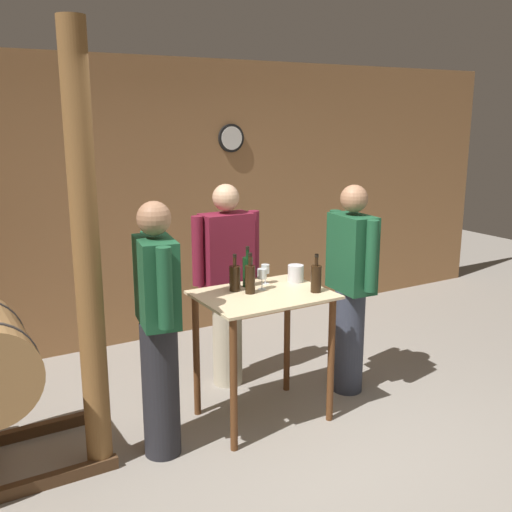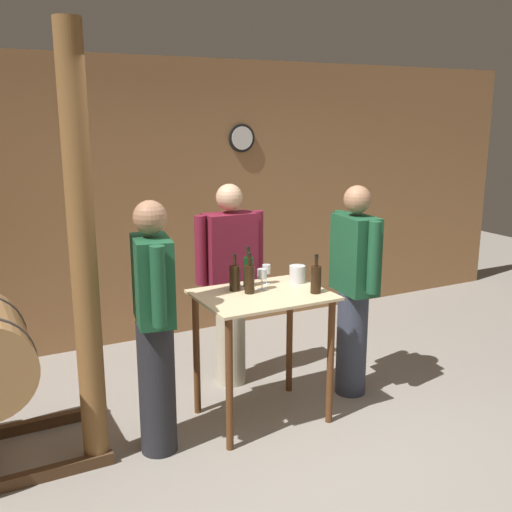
{
  "view_description": "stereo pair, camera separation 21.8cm",
  "coord_description": "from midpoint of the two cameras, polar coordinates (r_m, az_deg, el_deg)",
  "views": [
    {
      "loc": [
        -2.19,
        -2.83,
        2.19
      ],
      "look_at": [
        -0.1,
        0.71,
        1.2
      ],
      "focal_mm": 42.0,
      "sensor_mm": 36.0,
      "label": 1
    },
    {
      "loc": [
        -1.99,
        -2.94,
        2.19
      ],
      "look_at": [
        -0.1,
        0.71,
        1.2
      ],
      "focal_mm": 42.0,
      "sensor_mm": 36.0,
      "label": 2
    }
  ],
  "objects": [
    {
      "name": "person_host",
      "position": [
        4.7,
        10.63,
        -2.91
      ],
      "size": [
        0.25,
        0.59,
        1.67
      ],
      "color": "#333847",
      "rests_on": "ground_plane"
    },
    {
      "name": "tasting_table",
      "position": [
        4.28,
        2.09,
        -6.32
      ],
      "size": [
        0.91,
        0.69,
        0.95
      ],
      "color": "beige",
      "rests_on": "ground_plane"
    },
    {
      "name": "person_visitor_bearded",
      "position": [
        3.85,
        -8.04,
        -6.44
      ],
      "size": [
        0.29,
        0.58,
        1.68
      ],
      "color": "#232328",
      "rests_on": "ground_plane"
    },
    {
      "name": "wine_bottle_far_left",
      "position": [
        4.25,
        -0.57,
        -2.04
      ],
      "size": [
        0.08,
        0.08,
        0.27
      ],
      "color": "black",
      "rests_on": "tasting_table"
    },
    {
      "name": "wine_glass_near_left",
      "position": [
        4.27,
        2.04,
        -1.79
      ],
      "size": [
        0.07,
        0.07,
        0.15
      ],
      "color": "silver",
      "rests_on": "tasting_table"
    },
    {
      "name": "wine_bottle_right",
      "position": [
        4.23,
        7.2,
        -2.16
      ],
      "size": [
        0.07,
        0.07,
        0.28
      ],
      "color": "black",
      "rests_on": "tasting_table"
    },
    {
      "name": "ground_plane",
      "position": [
        4.18,
        7.57,
        -18.22
      ],
      "size": [
        14.0,
        14.0,
        0.0
      ],
      "primitive_type": "plane",
      "color": "gray"
    },
    {
      "name": "wine_bottle_left",
      "position": [
        4.19,
        0.87,
        -2.13
      ],
      "size": [
        0.07,
        0.07,
        0.29
      ],
      "color": "black",
      "rests_on": "tasting_table"
    },
    {
      "name": "wooden_post",
      "position": [
        3.67,
        -14.5,
        -0.18
      ],
      "size": [
        0.16,
        0.16,
        2.7
      ],
      "color": "brown",
      "rests_on": "ground_plane"
    },
    {
      "name": "person_visitor_with_scarf",
      "position": [
        4.8,
        -1.18,
        -2.4
      ],
      "size": [
        0.59,
        0.24,
        1.66
      ],
      "color": "#B7AD93",
      "rests_on": "ground_plane"
    },
    {
      "name": "wine_glass_near_center",
      "position": [
        4.42,
        2.41,
        -1.35
      ],
      "size": [
        0.06,
        0.06,
        0.15
      ],
      "color": "silver",
      "rests_on": "tasting_table"
    },
    {
      "name": "back_wall",
      "position": [
        5.91,
        -6.48,
        5.23
      ],
      "size": [
        8.4,
        0.08,
        2.7
      ],
      "color": "#996B42",
      "rests_on": "ground_plane"
    },
    {
      "name": "ice_bucket",
      "position": [
        4.48,
        5.35,
        -1.73
      ],
      "size": [
        0.12,
        0.12,
        0.13
      ],
      "color": "silver",
      "rests_on": "tasting_table"
    },
    {
      "name": "wine_bottle_center",
      "position": [
        4.35,
        0.69,
        -1.42
      ],
      "size": [
        0.07,
        0.07,
        0.3
      ],
      "color": "black",
      "rests_on": "tasting_table"
    }
  ]
}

